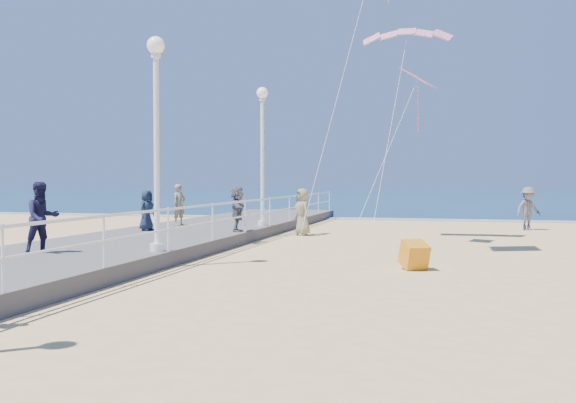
% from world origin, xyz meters
% --- Properties ---
extents(ground, '(160.00, 160.00, 0.00)m').
position_xyz_m(ground, '(0.00, 0.00, 0.00)').
color(ground, '#E7C278').
rests_on(ground, ground).
extents(ocean, '(160.00, 90.00, 0.05)m').
position_xyz_m(ocean, '(0.00, 65.00, 0.01)').
color(ocean, '#0C3149').
rests_on(ocean, ground).
extents(surf_line, '(160.00, 1.20, 0.04)m').
position_xyz_m(surf_line, '(0.00, 20.50, 0.03)').
color(surf_line, silver).
rests_on(surf_line, ground).
extents(boardwalk, '(5.00, 44.00, 0.40)m').
position_xyz_m(boardwalk, '(-7.50, 0.00, 0.20)').
color(boardwalk, '#635F5A').
rests_on(boardwalk, ground).
extents(railing, '(0.05, 42.00, 0.55)m').
position_xyz_m(railing, '(-5.05, 0.00, 1.25)').
color(railing, white).
rests_on(railing, boardwalk).
extents(lamp_post_mid, '(0.44, 0.44, 5.32)m').
position_xyz_m(lamp_post_mid, '(-5.35, 0.00, 3.66)').
color(lamp_post_mid, white).
rests_on(lamp_post_mid, boardwalk).
extents(lamp_post_far, '(0.44, 0.44, 5.32)m').
position_xyz_m(lamp_post_far, '(-5.35, 9.00, 3.66)').
color(lamp_post_far, white).
rests_on(lamp_post_far, boardwalk).
extents(spectator_4, '(0.59, 0.78, 1.42)m').
position_xyz_m(spectator_4, '(-8.57, 5.74, 1.11)').
color(spectator_4, '#182336').
rests_on(spectator_4, boardwalk).
extents(spectator_5, '(0.80, 1.50, 1.55)m').
position_xyz_m(spectator_5, '(-5.40, 6.22, 1.17)').
color(spectator_5, '#5C5C61').
rests_on(spectator_5, boardwalk).
extents(spectator_6, '(0.57, 0.69, 1.60)m').
position_xyz_m(spectator_6, '(-8.56, 8.42, 1.20)').
color(spectator_6, gray).
rests_on(spectator_6, boardwalk).
extents(spectator_7, '(1.01, 1.06, 1.73)m').
position_xyz_m(spectator_7, '(-7.88, -1.06, 1.27)').
color(spectator_7, '#1C1A39').
rests_on(spectator_7, boardwalk).
extents(beach_walker_a, '(1.38, 1.24, 1.86)m').
position_xyz_m(beach_walker_a, '(4.88, 14.72, 0.93)').
color(beach_walker_a, '#5E5F63').
rests_on(beach_walker_a, ground).
extents(beach_walker_c, '(1.01, 1.07, 1.84)m').
position_xyz_m(beach_walker_c, '(-3.92, 9.68, 0.92)').
color(beach_walker_c, '#84825B').
rests_on(beach_walker_c, ground).
extents(box_kite, '(0.82, 0.89, 0.74)m').
position_xyz_m(box_kite, '(0.89, 1.13, 0.30)').
color(box_kite, '#D1520C').
rests_on(box_kite, ground).
extents(kite_parafoil, '(3.29, 0.94, 0.65)m').
position_xyz_m(kite_parafoil, '(0.07, 9.19, 7.55)').
color(kite_parafoil, '#D6195B').
extents(kite_diamond_pink, '(1.20, 1.32, 0.63)m').
position_xyz_m(kite_diamond_pink, '(0.60, 7.37, 5.57)').
color(kite_diamond_pink, '#FF5D6A').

